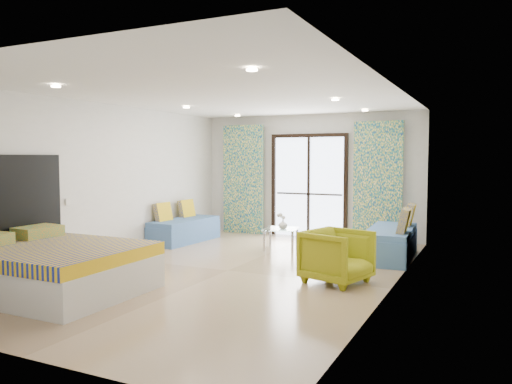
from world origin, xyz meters
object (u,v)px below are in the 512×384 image
at_px(bed, 52,268).
at_px(daybed_left, 184,229).
at_px(daybed_right, 392,242).
at_px(armchair, 337,254).
at_px(coffee_table, 281,231).

height_order(bed, daybed_left, daybed_left).
xyz_separation_m(daybed_left, daybed_right, (4.23, 0.15, 0.03)).
relative_size(bed, armchair, 2.70).
bearing_deg(coffee_table, daybed_right, 2.09).
bearing_deg(coffee_table, armchair, -49.85).
height_order(bed, daybed_right, daybed_right).
xyz_separation_m(coffee_table, armchair, (1.69, -2.01, 0.05)).
bearing_deg(daybed_right, bed, -133.88).
relative_size(bed, daybed_right, 1.16).
height_order(daybed_left, armchair, daybed_left).
xyz_separation_m(bed, armchair, (3.23, 2.08, 0.09)).
bearing_deg(bed, daybed_left, 98.98).
relative_size(bed, daybed_left, 1.28).
bearing_deg(daybed_left, armchair, -23.70).
bearing_deg(bed, coffee_table, 69.44).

